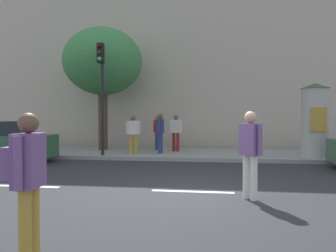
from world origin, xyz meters
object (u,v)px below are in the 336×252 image
at_px(poster_column, 315,120).
at_px(street_tree, 103,62).
at_px(pedestrian_in_red_top, 133,131).
at_px(pedestrian_near_pole, 250,148).
at_px(pedestrian_tallest, 176,130).
at_px(pedestrian_in_dark_shirt, 157,130).
at_px(pedestrian_with_bag, 160,130).
at_px(pedestrian_with_backpack, 27,174).
at_px(traffic_light, 101,81).

distance_m(poster_column, street_tree, 9.36).
bearing_deg(pedestrian_in_red_top, pedestrian_near_pole, -58.74).
xyz_separation_m(poster_column, pedestrian_tallest, (-5.39, 1.47, -0.47)).
distance_m(street_tree, pedestrian_in_dark_shirt, 3.99).
bearing_deg(pedestrian_with_bag, poster_column, -5.33).
height_order(pedestrian_near_pole, pedestrian_in_red_top, pedestrian_near_pole).
relative_size(poster_column, pedestrian_with_backpack, 1.65).
distance_m(traffic_light, pedestrian_tallest, 3.90).
xyz_separation_m(traffic_light, pedestrian_tallest, (2.65, 2.06, -1.98)).
relative_size(pedestrian_near_pole, pedestrian_tallest, 1.09).
bearing_deg(pedestrian_near_pole, poster_column, 65.19).
height_order(traffic_light, pedestrian_in_red_top, traffic_light).
bearing_deg(pedestrian_in_red_top, poster_column, -2.70).
xyz_separation_m(poster_column, pedestrian_near_pole, (-2.95, -6.37, -0.53)).
relative_size(traffic_light, poster_column, 1.57).
bearing_deg(poster_column, pedestrian_in_dark_shirt, 162.74).
relative_size(pedestrian_with_backpack, pedestrian_with_bag, 1.01).
bearing_deg(street_tree, pedestrian_with_backpack, -74.79).
distance_m(street_tree, pedestrian_with_backpack, 12.31).
xyz_separation_m(street_tree, pedestrian_near_pole, (5.86, -8.14, -3.16)).
height_order(street_tree, pedestrian_with_backpack, street_tree).
bearing_deg(pedestrian_tallest, pedestrian_in_red_top, -145.07).
height_order(pedestrian_with_backpack, pedestrian_with_bag, pedestrian_with_bag).
relative_size(traffic_light, pedestrian_tallest, 2.71).
bearing_deg(pedestrian_tallest, pedestrian_near_pole, -72.71).
relative_size(traffic_light, pedestrian_with_bag, 2.63).
distance_m(traffic_light, pedestrian_near_pole, 7.97).
xyz_separation_m(street_tree, pedestrian_in_red_top, (1.79, -1.44, -3.11)).
distance_m(pedestrian_with_backpack, pedestrian_with_bag, 10.26).
height_order(pedestrian_near_pole, pedestrian_with_bag, pedestrian_with_bag).
relative_size(street_tree, pedestrian_tallest, 3.49).
bearing_deg(pedestrian_with_backpack, pedestrian_tallest, 88.47).
height_order(traffic_light, pedestrian_in_dark_shirt, traffic_light).
xyz_separation_m(street_tree, pedestrian_in_dark_shirt, (2.50, 0.19, -3.11)).
bearing_deg(pedestrian_in_red_top, street_tree, 141.17).
xyz_separation_m(pedestrian_in_red_top, pedestrian_with_bag, (1.10, 0.22, 0.03)).
xyz_separation_m(traffic_light, pedestrian_with_backpack, (2.35, -9.11, -2.07)).
bearing_deg(street_tree, pedestrian_in_red_top, -38.83).
distance_m(pedestrian_tallest, pedestrian_with_bag, 1.06).
bearing_deg(pedestrian_in_dark_shirt, poster_column, -17.26).
xyz_separation_m(pedestrian_with_backpack, pedestrian_in_red_top, (-1.33, 10.04, 0.08)).
relative_size(pedestrian_in_dark_shirt, pedestrian_with_bag, 0.96).
bearing_deg(pedestrian_with_backpack, pedestrian_in_red_top, 97.54).
distance_m(pedestrian_in_red_top, pedestrian_with_bag, 1.12).
height_order(traffic_light, pedestrian_with_backpack, traffic_light).
bearing_deg(poster_column, pedestrian_in_red_top, 177.30).
bearing_deg(street_tree, pedestrian_tallest, -5.10).
height_order(street_tree, pedestrian_tallest, street_tree).
xyz_separation_m(pedestrian_in_dark_shirt, pedestrian_tallest, (0.92, -0.49, 0.00)).
bearing_deg(pedestrian_in_dark_shirt, pedestrian_tallest, -28.21).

